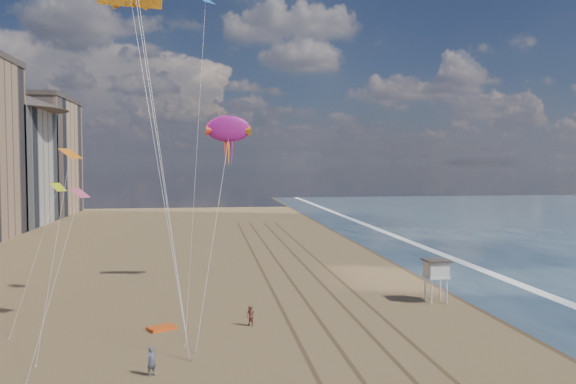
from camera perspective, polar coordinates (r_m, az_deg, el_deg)
The scene contains 9 objects.
wet_sand at distance 67.24m, azimuth 14.94°, elevation -7.36°, with size 260.00×260.00×0.00m, color #42301E.
foam at distance 68.99m, azimuth 18.17°, elevation -7.14°, with size 260.00×260.00×0.00m, color white.
tracks at distance 53.06m, azimuth 2.58°, elevation -10.04°, with size 7.68×120.00×0.01m.
lifeguard_stand at distance 50.07m, azimuth 14.82°, elevation -7.61°, with size 2.04×2.04×3.69m.
grounded_kite at distance 42.41m, azimuth -12.68°, elevation -13.33°, with size 1.88×1.20×0.21m, color #F65414.
show_kite at distance 55.03m, azimuth -6.08°, elevation 6.35°, with size 4.39×10.41×24.59m.
kite_flyer_a at distance 33.76m, azimuth -13.66°, elevation -16.38°, with size 0.60×0.39×1.64m, color slate.
kite_flyer_b at distance 42.08m, azimuth -3.84°, elevation -12.46°, with size 0.74×0.58×1.53m, color #96554C.
small_kites at distance 45.35m, azimuth -18.02°, elevation 6.21°, with size 13.49×5.83×15.54m.
Camera 1 is at (-7.19, -20.76, 11.98)m, focal length 35.00 mm.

